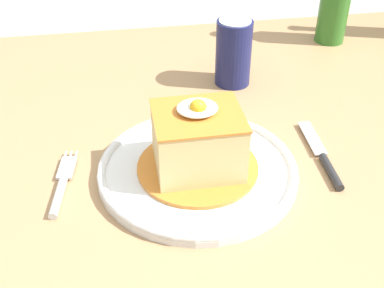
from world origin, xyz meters
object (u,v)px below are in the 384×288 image
object	(u,v)px
main_plate	(194,169)
soda_can	(233,53)
knife	(326,162)
fork	(61,187)

from	to	relation	value
main_plate	soda_can	distance (m)	0.29
main_plate	knife	distance (m)	0.20
main_plate	soda_can	bearing A→B (deg)	65.44
main_plate	knife	xyz separation A→B (m)	(0.20, -0.01, -0.00)
main_plate	knife	world-z (taller)	main_plate
knife	fork	bearing A→B (deg)	178.86
soda_can	main_plate	bearing A→B (deg)	-114.56
fork	soda_can	size ratio (longest dim) A/B	1.14
main_plate	soda_can	xyz separation A→B (m)	(0.12, 0.26, 0.05)
knife	soda_can	world-z (taller)	soda_can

